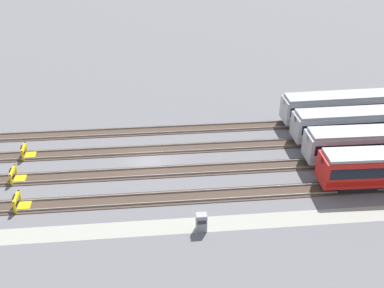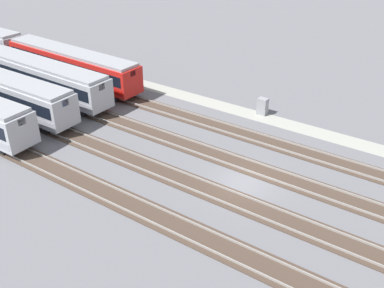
{
  "view_description": "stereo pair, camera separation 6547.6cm",
  "coord_description": "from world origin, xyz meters",
  "px_view_note": "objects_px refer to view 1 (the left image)",
  "views": [
    {
      "loc": [
        0.7,
        -39.72,
        24.88
      ],
      "look_at": [
        4.53,
        0.0,
        1.8
      ],
      "focal_mm": 42.0,
      "sensor_mm": 36.0,
      "label": 1
    },
    {
      "loc": [
        -12.26,
        24.12,
        18.32
      ],
      "look_at": [
        4.53,
        0.0,
        1.8
      ],
      "focal_mm": 42.0,
      "sensor_mm": 36.0,
      "label": 2
    }
  ],
  "objects_px": {
    "bumper_stop_near_inner_track": "(16,175)",
    "electrical_cabinet": "(201,222)",
    "subway_car_back_row_centre": "(357,106)",
    "subway_car_front_row_left_inner": "(373,123)",
    "bumper_stop_nearest_track": "(20,202)",
    "bumper_stop_middle_track": "(27,152)"
  },
  "relations": [
    {
      "from": "bumper_stop_nearest_track",
      "to": "bumper_stop_near_inner_track",
      "type": "height_order",
      "value": "same"
    },
    {
      "from": "subway_car_front_row_left_inner",
      "to": "bumper_stop_middle_track",
      "type": "bearing_deg",
      "value": -179.98
    },
    {
      "from": "subway_car_back_row_centre",
      "to": "electrical_cabinet",
      "type": "relative_size",
      "value": 11.29
    },
    {
      "from": "subway_car_front_row_left_inner",
      "to": "bumper_stop_nearest_track",
      "type": "relative_size",
      "value": 9.02
    },
    {
      "from": "bumper_stop_nearest_track",
      "to": "bumper_stop_middle_track",
      "type": "bearing_deg",
      "value": 98.58
    },
    {
      "from": "bumper_stop_middle_track",
      "to": "subway_car_back_row_centre",
      "type": "bearing_deg",
      "value": 6.71
    },
    {
      "from": "bumper_stop_nearest_track",
      "to": "subway_car_front_row_left_inner",
      "type": "bearing_deg",
      "value": 13.63
    },
    {
      "from": "subway_car_front_row_left_inner",
      "to": "bumper_stop_nearest_track",
      "type": "height_order",
      "value": "subway_car_front_row_left_inner"
    },
    {
      "from": "bumper_stop_near_inner_track",
      "to": "subway_car_back_row_centre",
      "type": "bearing_deg",
      "value": 13.18
    },
    {
      "from": "subway_car_front_row_left_inner",
      "to": "subway_car_back_row_centre",
      "type": "height_order",
      "value": "same"
    },
    {
      "from": "electrical_cabinet",
      "to": "bumper_stop_near_inner_track",
      "type": "bearing_deg",
      "value": 152.24
    },
    {
      "from": "bumper_stop_near_inner_track",
      "to": "electrical_cabinet",
      "type": "height_order",
      "value": "electrical_cabinet"
    },
    {
      "from": "bumper_stop_near_inner_track",
      "to": "bumper_stop_middle_track",
      "type": "relative_size",
      "value": 1.0
    },
    {
      "from": "subway_car_back_row_centre",
      "to": "bumper_stop_nearest_track",
      "type": "xyz_separation_m",
      "value": [
        -36.32,
        -13.22,
        -1.53
      ]
    },
    {
      "from": "subway_car_front_row_left_inner",
      "to": "electrical_cabinet",
      "type": "bearing_deg",
      "value": -147.07
    },
    {
      "from": "subway_car_front_row_left_inner",
      "to": "bumper_stop_near_inner_track",
      "type": "xyz_separation_m",
      "value": [
        -37.69,
        -4.42,
        -1.53
      ]
    },
    {
      "from": "bumper_stop_nearest_track",
      "to": "bumper_stop_near_inner_track",
      "type": "xyz_separation_m",
      "value": [
        -1.38,
        4.39,
        0.0
      ]
    },
    {
      "from": "subway_car_back_row_centre",
      "to": "bumper_stop_nearest_track",
      "type": "height_order",
      "value": "subway_car_back_row_centre"
    },
    {
      "from": "bumper_stop_nearest_track",
      "to": "bumper_stop_near_inner_track",
      "type": "bearing_deg",
      "value": 107.4
    },
    {
      "from": "subway_car_front_row_left_inner",
      "to": "electrical_cabinet",
      "type": "distance_m",
      "value": 24.65
    },
    {
      "from": "subway_car_front_row_left_inner",
      "to": "electrical_cabinet",
      "type": "xyz_separation_m",
      "value": [
        -20.66,
        -13.38,
        -1.24
      ]
    },
    {
      "from": "subway_car_front_row_left_inner",
      "to": "bumper_stop_middle_track",
      "type": "height_order",
      "value": "subway_car_front_row_left_inner"
    }
  ]
}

